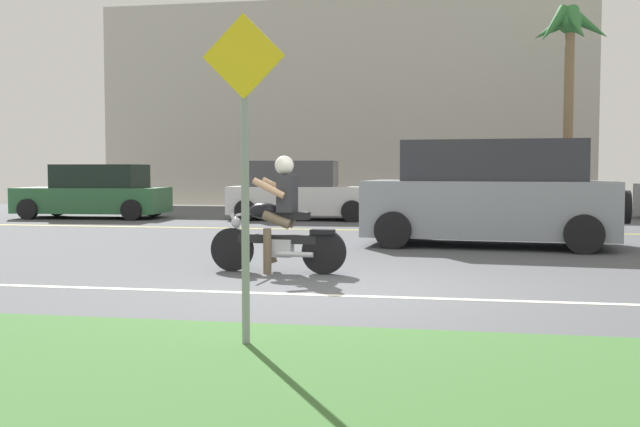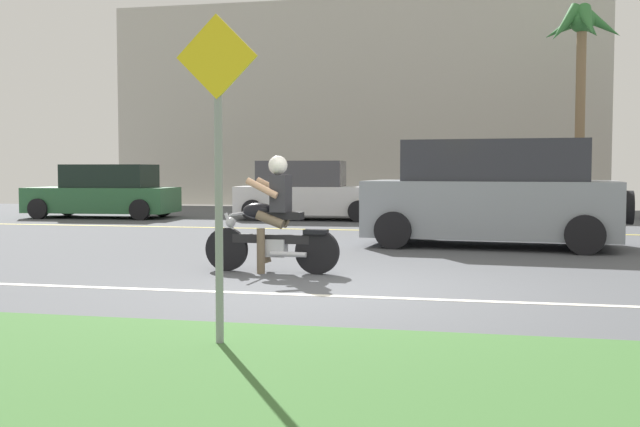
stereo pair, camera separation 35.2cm
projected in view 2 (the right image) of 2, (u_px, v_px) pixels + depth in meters
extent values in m
cube|color=#4C4F54|center=(372.00, 261.00, 11.39)|extent=(56.00, 30.00, 0.04)
cube|color=#3D6B33|center=(204.00, 395.00, 4.46)|extent=(56.00, 3.80, 0.06)
cube|color=silver|center=(328.00, 296.00, 8.10)|extent=(50.40, 0.12, 0.01)
cube|color=yellow|center=(406.00, 231.00, 16.54)|extent=(50.40, 0.12, 0.01)
cylinder|color=black|center=(227.00, 249.00, 10.08)|extent=(0.59, 0.12, 0.58)
cylinder|color=black|center=(317.00, 252.00, 9.76)|extent=(0.59, 0.12, 0.58)
cylinder|color=#B7BAC1|center=(233.00, 232.00, 10.04)|extent=(0.26, 0.06, 0.51)
cube|color=black|center=(271.00, 239.00, 9.91)|extent=(1.06, 0.15, 0.12)
cube|color=#B7BAC1|center=(275.00, 248.00, 9.90)|extent=(0.32, 0.21, 0.23)
ellipsoid|color=black|center=(259.00, 211.00, 9.93)|extent=(0.43, 0.23, 0.21)
cube|color=black|center=(285.00, 216.00, 9.84)|extent=(0.48, 0.24, 0.10)
cube|color=black|center=(316.00, 232.00, 9.75)|extent=(0.32, 0.17, 0.06)
cylinder|color=#B7BAC1|center=(239.00, 214.00, 10.01)|extent=(0.07, 0.60, 0.03)
sphere|color=#B7BAC1|center=(231.00, 222.00, 10.05)|extent=(0.14, 0.14, 0.14)
cylinder|color=#B7BAC1|center=(288.00, 254.00, 9.74)|extent=(0.49, 0.09, 0.07)
cube|color=#2D2D33|center=(281.00, 193.00, 9.84)|extent=(0.23, 0.32, 0.49)
sphere|color=silver|center=(278.00, 165.00, 9.83)|extent=(0.25, 0.25, 0.25)
cylinder|color=brown|center=(275.00, 219.00, 9.98)|extent=(0.40, 0.15, 0.24)
cylinder|color=brown|center=(270.00, 220.00, 9.80)|extent=(0.40, 0.15, 0.24)
cylinder|color=brown|center=(261.00, 251.00, 9.81)|extent=(0.11, 0.11, 0.59)
cylinder|color=brown|center=(264.00, 251.00, 10.07)|extent=(0.20, 0.12, 0.33)
cylinder|color=tan|center=(272.00, 187.00, 10.07)|extent=(0.44, 0.11, 0.27)
cylinder|color=tan|center=(262.00, 188.00, 9.70)|extent=(0.44, 0.11, 0.27)
cube|color=#8C939E|center=(490.00, 208.00, 13.32)|extent=(4.46, 2.29, 0.98)
cube|color=#2D2F36|center=(496.00, 161.00, 13.24)|extent=(3.23, 1.92, 0.71)
cylinder|color=black|center=(580.00, 226.00, 13.81)|extent=(0.66, 0.27, 0.64)
cylinder|color=black|center=(413.00, 222.00, 14.71)|extent=(0.66, 0.27, 0.64)
cylinder|color=black|center=(585.00, 235.00, 11.96)|extent=(0.66, 0.27, 0.64)
cylinder|color=black|center=(393.00, 230.00, 12.86)|extent=(0.66, 0.27, 0.64)
cylinder|color=black|center=(627.00, 208.00, 12.66)|extent=(0.25, 0.59, 0.58)
cube|color=#2D663D|center=(102.00, 200.00, 21.08)|extent=(4.15, 1.89, 0.69)
cube|color=black|center=(110.00, 176.00, 21.00)|extent=(2.43, 1.57, 0.64)
cylinder|color=black|center=(163.00, 207.00, 21.69)|extent=(0.57, 0.21, 0.56)
cylinder|color=black|center=(68.00, 206.00, 22.15)|extent=(0.57, 0.21, 0.56)
cylinder|color=black|center=(140.00, 210.00, 20.04)|extent=(0.57, 0.21, 0.56)
cylinder|color=black|center=(38.00, 209.00, 20.50)|extent=(0.57, 0.21, 0.56)
cube|color=silver|center=(310.00, 200.00, 20.33)|extent=(3.99, 1.86, 0.74)
cube|color=#414147|center=(302.00, 174.00, 20.32)|extent=(2.34, 1.54, 0.69)
cylinder|color=black|center=(252.00, 210.00, 19.75)|extent=(0.57, 0.21, 0.56)
cylinder|color=black|center=(359.00, 211.00, 19.32)|extent=(0.57, 0.21, 0.56)
cylinder|color=black|center=(266.00, 207.00, 21.36)|extent=(0.57, 0.21, 0.56)
cylinder|color=black|center=(365.00, 208.00, 20.94)|extent=(0.57, 0.21, 0.56)
cube|color=silver|center=(515.00, 198.00, 21.35)|extent=(4.17, 1.85, 0.75)
cube|color=#414147|center=(525.00, 173.00, 21.25)|extent=(2.43, 1.56, 0.69)
cylinder|color=black|center=(567.00, 206.00, 21.87)|extent=(0.56, 0.19, 0.56)
cylinder|color=black|center=(464.00, 205.00, 22.56)|extent=(0.56, 0.19, 0.56)
cylinder|color=black|center=(573.00, 209.00, 20.17)|extent=(0.56, 0.19, 0.56)
cylinder|color=black|center=(461.00, 208.00, 20.87)|extent=(0.56, 0.19, 0.56)
cylinder|color=#846B4C|center=(580.00, 117.00, 23.41)|extent=(0.30, 0.30, 5.96)
sphere|color=#337538|center=(582.00, 20.00, 23.23)|extent=(0.78, 0.78, 0.78)
cone|color=#337538|center=(602.00, 25.00, 23.16)|extent=(1.39, 0.56, 1.12)
cone|color=#337538|center=(589.00, 28.00, 23.69)|extent=(1.10, 1.45, 0.80)
cone|color=#337538|center=(564.00, 28.00, 23.65)|extent=(1.44, 1.13, 0.94)
cone|color=#337538|center=(565.00, 24.00, 23.09)|extent=(1.30, 0.98, 1.31)
cone|color=#337538|center=(588.00, 21.00, 22.65)|extent=(0.68, 1.35, 1.25)
cylinder|color=gray|center=(219.00, 221.00, 5.61)|extent=(0.06, 0.06, 1.95)
cube|color=yellow|center=(217.00, 57.00, 5.52)|extent=(0.62, 0.03, 0.62)
cube|color=#BCB7AD|center=(357.00, 107.00, 29.40)|extent=(18.29, 4.00, 7.59)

